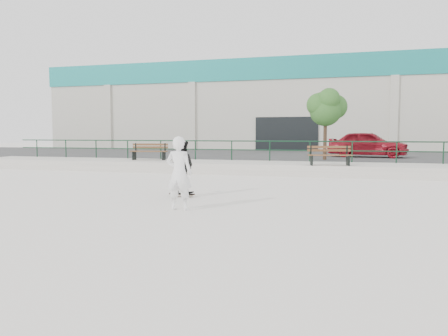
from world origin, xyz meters
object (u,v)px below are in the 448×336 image
(bench_left, at_px, (149,152))
(seated_skater, at_px, (179,173))
(bench_right, at_px, (329,156))
(skateboard, at_px, (182,194))
(standing_skater, at_px, (182,167))
(tree, at_px, (326,107))
(red_car, at_px, (368,144))

(bench_left, bearing_deg, seated_skater, -70.45)
(bench_right, xyz_separation_m, skateboard, (-3.98, -7.38, -0.86))
(skateboard, height_order, standing_skater, standing_skater)
(tree, height_order, red_car, tree)
(tree, relative_size, red_car, 0.83)
(bench_left, bearing_deg, bench_right, -17.93)
(tree, xyz_separation_m, red_car, (2.26, 3.28, -2.03))
(red_car, bearing_deg, standing_skater, 168.20)
(bench_left, xyz_separation_m, seated_skater, (6.07, -10.93, -0.02))
(skateboard, distance_m, standing_skater, 0.82)
(bench_left, height_order, standing_skater, standing_skater)
(bench_left, relative_size, standing_skater, 1.23)
(bench_right, relative_size, seated_skater, 1.07)
(bench_left, distance_m, skateboard, 10.26)
(tree, bearing_deg, bench_right, -84.60)
(tree, xyz_separation_m, skateboard, (-3.58, -11.56, -3.22))
(tree, bearing_deg, bench_left, -162.43)
(bench_left, relative_size, skateboard, 2.48)
(bench_left, distance_m, red_car, 12.69)
(bench_left, relative_size, seated_skater, 1.08)
(bench_left, xyz_separation_m, bench_right, (9.26, -1.37, -0.01))
(red_car, bearing_deg, seated_skater, 173.15)
(bench_left, relative_size, red_car, 0.44)
(skateboard, bearing_deg, tree, 77.97)
(bench_right, relative_size, tree, 0.52)
(red_car, height_order, seated_skater, red_car)
(bench_right, xyz_separation_m, tree, (-0.40, 4.18, 2.36))
(bench_left, distance_m, tree, 9.59)
(bench_right, distance_m, tree, 4.82)
(bench_left, height_order, bench_right, bench_left)
(bench_right, bearing_deg, standing_skater, -130.31)
(seated_skater, bearing_deg, tree, -101.69)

